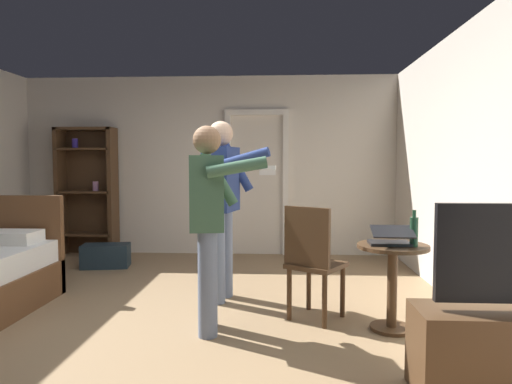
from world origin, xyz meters
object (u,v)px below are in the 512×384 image
Objects in this scene: laptop at (390,239)px; bottle_on_table at (414,231)px; side_table at (392,273)px; person_striped_shirt at (222,197)px; person_blue_shirt at (209,215)px; suitcase_dark at (106,256)px; bookshelf at (88,186)px; wooden_chair at (312,258)px.

laptop is 1.16× the size of bottle_on_table.
side_table is 2.42× the size of bottle_on_table.
laptop is at bearing -28.31° from person_striped_shirt.
person_blue_shirt is at bearing -179.01° from bottle_on_table.
side_table is 1.19× the size of suitcase_dark.
side_table is 0.40× the size of person_striped_shirt.
person_striped_shirt reaches higher than laptop.
bottle_on_table is at bearing -42.06° from suitcase_dark.
bookshelf is 1.30m from suitcase_dark.
side_table reaches higher than suitcase_dark.
wooden_chair is at bearing 163.88° from side_table.
bookshelf is 4.85m from bottle_on_table.
bookshelf is at bearing 116.00° from suitcase_dark.
person_blue_shirt reaches higher than laptop.
bookshelf is at bearing 143.09° from bottle_on_table.
suitcase_dark is at bearing 128.39° from person_blue_shirt.
laptop is (3.71, -2.88, -0.26)m from bookshelf.
suitcase_dark is (-3.14, 2.08, -0.60)m from laptop.
wooden_chair reaches higher than side_table.
side_table is 1.74m from person_striped_shirt.
person_striped_shirt is at bearing 146.78° from wooden_chair.
wooden_chair is (-0.77, 0.26, -0.28)m from bottle_on_table.
bookshelf is 4.70m from laptop.
laptop is 0.19× the size of person_striped_shirt.
wooden_chair is at bearing 161.21° from bottle_on_table.
side_table is (3.74, -2.83, -0.54)m from bookshelf.
person_striped_shirt is (-0.84, 0.55, 0.47)m from wooden_chair.
bottle_on_table reaches higher than side_table.
person_striped_shirt is 2.99× the size of suitcase_dark.
wooden_chair is (-0.63, 0.18, 0.08)m from side_table.
side_table is 2.08× the size of laptop.
laptop is at bearing 167.87° from bottle_on_table.
person_striped_shirt is at bearing 151.69° from laptop.
bookshelf reaches higher than wooden_chair.
laptop is 0.67m from wooden_chair.
bottle_on_table reaches higher than laptop.
bookshelf reaches higher than bottle_on_table.
wooden_chair reaches higher than suitcase_dark.
person_striped_shirt is at bearing 153.53° from side_table.
person_striped_shirt is 2.31m from suitcase_dark.
person_blue_shirt reaches higher than wooden_chair.
person_striped_shirt is at bearing 90.06° from person_blue_shirt.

